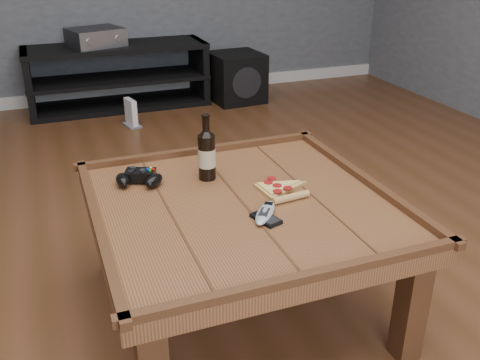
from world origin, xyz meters
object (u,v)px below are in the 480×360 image
object	(u,v)px
media_console	(118,77)
smartphone	(266,218)
subwoofer	(237,77)
remote_control	(265,213)
beer_bottle	(207,153)
pizza_slice	(279,189)
av_receiver	(96,37)
game_console	(131,114)
game_controller	(139,178)
coffee_table	(242,217)

from	to	relation	value
media_console	smartphone	xyz separation A→B (m)	(0.03, -2.89, 0.21)
subwoofer	remote_control	bearing A→B (deg)	-112.54
beer_bottle	smartphone	world-z (taller)	beer_bottle
pizza_slice	av_receiver	xyz separation A→B (m)	(-0.29, 2.71, 0.11)
subwoofer	beer_bottle	bearing A→B (deg)	-116.89
av_receiver	game_console	size ratio (longest dim) A/B	2.26
subwoofer	game_controller	bearing A→B (deg)	-122.26
av_receiver	subwoofer	bearing A→B (deg)	-25.77
coffee_table	subwoofer	bearing A→B (deg)	69.95
smartphone	av_receiver	world-z (taller)	av_receiver
beer_bottle	remote_control	size ratio (longest dim) A/B	1.51
av_receiver	game_console	xyz separation A→B (m)	(0.14, -0.50, -0.47)
smartphone	subwoofer	xyz separation A→B (m)	(0.92, 2.72, -0.26)
game_console	pizza_slice	bearing A→B (deg)	-98.80
pizza_slice	smartphone	world-z (taller)	pizza_slice
beer_bottle	subwoofer	bearing A→B (deg)	67.06
remote_control	coffee_table	bearing A→B (deg)	143.55
remote_control	game_controller	bearing A→B (deg)	167.62
game_controller	smartphone	distance (m)	0.53
beer_bottle	pizza_slice	xyz separation A→B (m)	(0.20, -0.20, -0.09)
smartphone	subwoofer	bearing A→B (deg)	54.27
coffee_table	media_console	size ratio (longest dim) A/B	0.74
av_receiver	subwoofer	distance (m)	1.15
media_console	av_receiver	world-z (taller)	av_receiver
media_console	av_receiver	bearing A→B (deg)	-178.07
av_receiver	subwoofer	world-z (taller)	av_receiver
av_receiver	remote_control	bearing A→B (deg)	-103.55
coffee_table	subwoofer	distance (m)	2.75
game_console	av_receiver	bearing A→B (deg)	92.24
game_controller	game_console	bearing A→B (deg)	104.15
smartphone	pizza_slice	bearing A→B (deg)	37.15
remote_control	av_receiver	xyz separation A→B (m)	(-0.17, 2.86, 0.10)
coffee_table	game_controller	xyz separation A→B (m)	(-0.30, 0.27, 0.08)
coffee_table	game_console	xyz separation A→B (m)	(-0.00, 2.24, -0.30)
remote_control	subwoofer	world-z (taller)	remote_control
coffee_table	game_console	world-z (taller)	coffee_table
beer_bottle	smartphone	xyz separation A→B (m)	(0.08, -0.38, -0.09)
pizza_slice	game_console	world-z (taller)	pizza_slice
game_controller	remote_control	bearing A→B (deg)	-26.40
game_controller	av_receiver	size ratio (longest dim) A/B	0.40
media_console	smartphone	world-z (taller)	media_console
pizza_slice	game_console	size ratio (longest dim) A/B	1.32
coffee_table	remote_control	size ratio (longest dim) A/B	6.19
media_console	game_controller	distance (m)	2.51
remote_control	subwoofer	size ratio (longest dim) A/B	0.39
coffee_table	av_receiver	world-z (taller)	av_receiver
beer_bottle	smartphone	bearing A→B (deg)	-78.27
media_console	game_controller	size ratio (longest dim) A/B	7.76
av_receiver	smartphone	bearing A→B (deg)	-103.76
remote_control	av_receiver	bearing A→B (deg)	130.25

